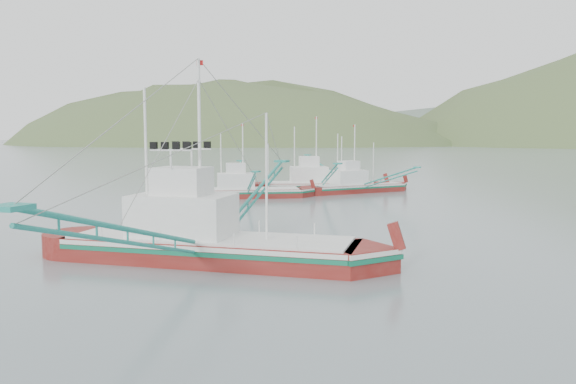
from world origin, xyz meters
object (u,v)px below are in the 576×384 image
(main_boat, at_px, (206,231))
(bg_boat_extra, at_px, (356,177))
(bg_boat_left, at_px, (246,181))
(bg_boat_far, at_px, (319,175))

(main_boat, distance_m, bg_boat_extra, 40.17)
(main_boat, bearing_deg, bg_boat_left, 105.16)
(main_boat, height_order, bg_boat_far, main_boat)
(bg_boat_extra, bearing_deg, main_boat, -136.64)
(main_boat, relative_size, bg_boat_extra, 1.59)
(bg_boat_left, relative_size, bg_boat_extra, 1.10)
(bg_boat_far, relative_size, bg_boat_extra, 1.25)
(main_boat, distance_m, bg_boat_left, 32.11)
(bg_boat_far, bearing_deg, bg_boat_left, -145.69)
(main_boat, relative_size, bg_boat_far, 1.27)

